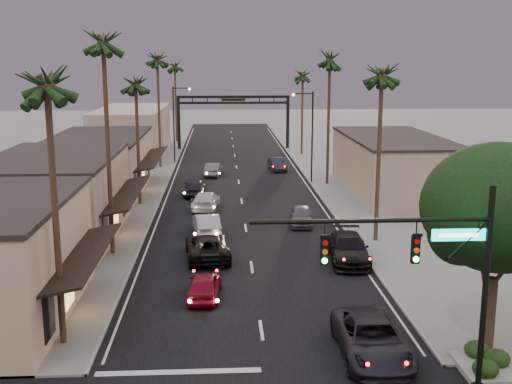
{
  "coord_description": "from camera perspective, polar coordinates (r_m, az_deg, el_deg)",
  "views": [
    {
      "loc": [
        -1.74,
        -17.12,
        12.04
      ],
      "look_at": [
        0.8,
        28.84,
        2.5
      ],
      "focal_mm": 45.0,
      "sensor_mm": 36.0,
      "label": 1
    }
  ],
  "objects": [
    {
      "name": "palm_far",
      "position": [
        95.35,
        -7.24,
        11.26
      ],
      "size": [
        3.2,
        3.2,
        13.2
      ],
      "color": "#38281C",
      "rests_on": "ground"
    },
    {
      "name": "sidewalk_left",
      "position": [
        70.58,
        -9.43,
        1.78
      ],
      "size": [
        5.0,
        92.0,
        0.12
      ],
      "primitive_type": "cube",
      "color": "slate",
      "rests_on": "ground"
    },
    {
      "name": "oncoming_pickup",
      "position": [
        39.64,
        -4.36,
        -4.86
      ],
      "size": [
        3.03,
        5.68,
        1.52
      ],
      "primitive_type": "imported",
      "rotation": [
        0.0,
        0.0,
        3.24
      ],
      "color": "black",
      "rests_on": "ground"
    },
    {
      "name": "streetlight_right",
      "position": [
        63.08,
        4.77,
        5.56
      ],
      "size": [
        2.13,
        0.3,
        9.0
      ],
      "color": "black",
      "rests_on": "ground"
    },
    {
      "name": "corner_tree",
      "position": [
        27.68,
        20.84,
        -1.72
      ],
      "size": [
        6.2,
        6.2,
        8.8
      ],
      "color": "#38281C",
      "rests_on": "ground"
    },
    {
      "name": "oncoming_red",
      "position": [
        33.32,
        -4.61,
        -8.26
      ],
      "size": [
        1.9,
        4.11,
        1.36
      ],
      "primitive_type": "imported",
      "rotation": [
        0.0,
        0.0,
        3.07
      ],
      "color": "maroon",
      "rests_on": "ground"
    },
    {
      "name": "palm_rc",
      "position": [
        81.79,
        4.18,
        10.58
      ],
      "size": [
        3.2,
        3.2,
        12.2
      ],
      "color": "#38281C",
      "rests_on": "ground"
    },
    {
      "name": "curbside_black",
      "position": [
        39.32,
        8.22,
        -5.0
      ],
      "size": [
        2.74,
        5.8,
        1.63
      ],
      "primitive_type": "imported",
      "rotation": [
        0.0,
        0.0,
        -0.08
      ],
      "color": "black",
      "rests_on": "ground"
    },
    {
      "name": "curbside_near",
      "position": [
        27.38,
        10.27,
        -12.72
      ],
      "size": [
        2.69,
        5.8,
        1.61
      ],
      "primitive_type": "imported",
      "rotation": [
        0.0,
        0.0,
        -0.0
      ],
      "color": "black",
      "rests_on": "ground"
    },
    {
      "name": "palm_la",
      "position": [
        27.01,
        -18.15,
        9.87
      ],
      "size": [
        3.2,
        3.2,
        13.2
      ],
      "color": "#38281C",
      "rests_on": "ground"
    },
    {
      "name": "palm_lb",
      "position": [
        39.74,
        -13.47,
        13.34
      ],
      "size": [
        3.2,
        3.2,
        15.2
      ],
      "color": "#38281C",
      "rests_on": "ground"
    },
    {
      "name": "streetlight_left",
      "position": [
        75.6,
        -7.12,
        6.53
      ],
      "size": [
        2.13,
        0.3,
        9.0
      ],
      "color": "black",
      "rests_on": "ground"
    },
    {
      "name": "oncoming_white",
      "position": [
        52.6,
        -4.49,
        -0.76
      ],
      "size": [
        2.5,
        5.13,
        1.44
      ],
      "primitive_type": "imported",
      "rotation": [
        0.0,
        0.0,
        3.04
      ],
      "color": "silver",
      "rests_on": "ground"
    },
    {
      "name": "storefront_dist",
      "position": [
        83.38,
        -10.94,
        5.27
      ],
      "size": [
        8.0,
        20.0,
        6.0
      ],
      "primitive_type": "cube",
      "color": "#A49583",
      "rests_on": "ground"
    },
    {
      "name": "ground",
      "position": [
        58.4,
        -1.38,
        -0.19
      ],
      "size": [
        200.0,
        200.0,
        0.0
      ],
      "primitive_type": "plane",
      "color": "slate",
      "rests_on": "ground"
    },
    {
      "name": "arch",
      "position": [
        87.38,
        -2.02,
        7.43
      ],
      "size": [
        15.2,
        0.4,
        7.27
      ],
      "color": "black",
      "rests_on": "ground"
    },
    {
      "name": "building_right",
      "position": [
        60.01,
        12.1,
        2.3
      ],
      "size": [
        8.0,
        18.0,
        5.0
      ],
      "primitive_type": "cube",
      "color": "#A49583",
      "rests_on": "ground"
    },
    {
      "name": "oncoming_grey_far",
      "position": [
        67.63,
        -3.83,
        2.02
      ],
      "size": [
        1.89,
        4.3,
        1.37
      ],
      "primitive_type": "imported",
      "rotation": [
        0.0,
        0.0,
        3.04
      ],
      "color": "#535458",
      "rests_on": "ground"
    },
    {
      "name": "oncoming_silver",
      "position": [
        44.94,
        -4.43,
        -2.87
      ],
      "size": [
        2.19,
        4.76,
        1.51
      ],
      "primitive_type": "imported",
      "rotation": [
        0.0,
        0.0,
        3.27
      ],
      "color": "#9FA0A4",
      "rests_on": "ground"
    },
    {
      "name": "curbside_grey",
      "position": [
        47.57,
        4.03,
        -2.13
      ],
      "size": [
        2.0,
        4.19,
        1.38
      ],
      "primitive_type": "imported",
      "rotation": [
        0.0,
        0.0,
        -0.09
      ],
      "color": "#525157",
      "rests_on": "ground"
    },
    {
      "name": "planter",
      "position": [
        27.63,
        19.87,
        -14.87
      ],
      "size": [
        2.2,
        2.6,
        0.24
      ],
      "primitive_type": "cube",
      "color": "gray",
      "rests_on": "ground"
    },
    {
      "name": "palm_rb",
      "position": [
        61.99,
        6.59,
        11.98
      ],
      "size": [
        3.2,
        3.2,
        14.2
      ],
      "color": "#38281C",
      "rests_on": "ground"
    },
    {
      "name": "road",
      "position": [
        63.3,
        -1.52,
        0.74
      ],
      "size": [
        14.0,
        120.0,
        0.02
      ],
      "primitive_type": "cube",
      "color": "black",
      "rests_on": "ground"
    },
    {
      "name": "sidewalk_right",
      "position": [
        71.05,
        6.0,
        1.94
      ],
      "size": [
        5.0,
        92.0,
        0.12
      ],
      "primitive_type": "cube",
      "color": "slate",
      "rests_on": "ground"
    },
    {
      "name": "curbside_far",
      "position": [
        70.79,
        1.9,
        2.48
      ],
      "size": [
        1.93,
        4.38,
        1.4
      ],
      "primitive_type": "imported",
      "rotation": [
        0.0,
        0.0,
        0.11
      ],
      "color": "black",
      "rests_on": "ground"
    },
    {
      "name": "storefront_far",
      "position": [
        60.94,
        -13.78,
        2.36
      ],
      "size": [
        8.0,
        16.0,
        5.0
      ],
      "primitive_type": "cube",
      "color": "#BAA78E",
      "rests_on": "ground"
    },
    {
      "name": "traffic_signal",
      "position": [
        23.44,
        15.55,
        -6.0
      ],
      "size": [
        8.51,
        0.22,
        7.8
      ],
      "color": "black",
      "rests_on": "ground"
    },
    {
      "name": "storefront_mid",
      "position": [
        45.53,
        -17.41,
        -0.61
      ],
      "size": [
        8.0,
        14.0,
        5.5
      ],
      "primitive_type": "cube",
      "color": "#A49583",
      "rests_on": "ground"
    },
    {
      "name": "oncoming_dgrey",
      "position": [
        58.0,
        -5.51,
        0.47
      ],
      "size": [
        1.91,
        4.66,
        1.58
      ],
      "primitive_type": "imported",
      "rotation": [
        0.0,
        0.0,
        3.13
      ],
      "color": "black",
      "rests_on": "ground"
    },
    {
      "name": "palm_lc",
      "position": [
        53.59,
        -10.67,
        9.83
      ],
      "size": [
        3.2,
        3.2,
        12.2
      ],
      "color": "#38281C",
      "rests_on": "ground"
    },
    {
      "name": "palm_ld",
      "position": [
        72.45,
        -8.78,
        11.87
      ],
      "size": [
        3.2,
        3.2,
        14.2
      ],
      "color": "#38281C",
      "rests_on": "ground"
    },
    {
      "name": "palm_ra",
      "position": [
        42.4,
        11.15,
        10.69
      ],
      "size": [
        3.2,
        3.2,
        13.2
      ],
      "color": "#38281C",
      "rests_on": "ground"
    }
  ]
}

